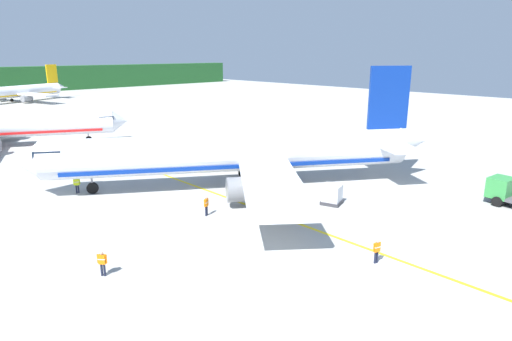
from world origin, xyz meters
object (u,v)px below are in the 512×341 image
Objects in this scene: crew_loader_left at (77,184)px; service_truck_fuel at (512,193)px; airliner_far_taxiway at (13,92)px; cargo_container_near at (332,195)px; airliner_foreground at (238,153)px; crew_loader_right at (102,262)px; cargo_container_mid at (293,196)px; crew_marshaller at (206,204)px; crew_supervisor at (377,249)px.

service_truck_fuel is at bearing -49.00° from crew_loader_left.
cargo_container_near is at bearing -92.09° from airliner_far_taxiway.
airliner_foreground reaches higher than crew_loader_right.
crew_loader_left is 1.00× the size of crew_loader_right.
cargo_container_mid is at bearing 1.20° from crew_loader_right.
cargo_container_near is at bearing -28.87° from crew_marshaller.
crew_loader_left is (-12.36, 16.86, 0.01)m from cargo_container_mid.
crew_marshaller reaches higher than crew_supervisor.
cargo_container_near is 24.40m from crew_loader_left.
airliner_far_taxiway is 105.17m from crew_marshaller.
crew_loader_right is (-17.73, -0.37, 0.02)m from cargo_container_mid.
crew_marshaller reaches higher than crew_loader_right.
airliner_foreground is 22.63× the size of crew_supervisor.
airliner_far_taxiway is 119.13m from crew_supervisor.
cargo_container_mid is (-14.00, 13.46, -0.24)m from service_truck_fuel.
crew_loader_left is (-19.35, -90.75, -1.85)m from airliner_far_taxiway.
airliner_foreground reaches higher than crew_loader_left.
crew_marshaller is at bearing -149.18° from airliner_foreground.
cargo_container_mid reaches higher than crew_supervisor.
airliner_foreground is 25.32m from service_truck_fuel.
crew_supervisor is at bearing -129.03° from cargo_container_near.
service_truck_fuel reaches higher than crew_loader_left.
crew_marshaller is (-20.98, 16.85, -0.19)m from service_truck_fuel.
cargo_container_mid is 1.36× the size of crew_marshaller.
service_truck_fuel is at bearing -7.77° from crew_supervisor.
service_truck_fuel is at bearing -43.88° from cargo_container_mid.
crew_loader_left is (-26.36, 30.32, -0.23)m from service_truck_fuel.
service_truck_fuel is 4.04× the size of crew_supervisor.
crew_loader_left is 29.01m from crew_supervisor.
airliner_far_taxiway is 14.39× the size of cargo_container_mid.
airliner_foreground is at bearing -34.64° from crew_loader_left.
crew_loader_right is (-5.37, -17.23, 0.00)m from crew_loader_left.
crew_loader_left is at bearing 111.77° from crew_marshaller.
crew_loader_left is at bearing 126.25° from cargo_container_mid.
cargo_container_mid is 1.41× the size of crew_loader_right.
airliner_far_taxiway reaches higher than crew_supervisor.
cargo_container_mid is 20.90m from crew_loader_left.
crew_marshaller is (-9.97, 5.50, 0.11)m from cargo_container_near.
airliner_foreground is 8.30m from cargo_container_mid.
airliner_far_taxiway is 20.32× the size of crew_loader_right.
service_truck_fuel reaches higher than crew_loader_right.
airliner_far_taxiway is at bearing 93.31° from service_truck_fuel.
airliner_far_taxiway is at bearing 77.96° from crew_loader_left.
crew_supervisor is (8.16, -27.84, 0.00)m from crew_loader_left.
airliner_far_taxiway is 20.39× the size of crew_loader_left.
airliner_far_taxiway is 109.81m from cargo_container_near.
service_truck_fuel reaches higher than cargo_container_mid.
cargo_container_mid is 1.42× the size of crew_loader_left.
service_truck_fuel is 34.33m from crew_loader_right.
service_truck_fuel reaches higher than crew_marshaller.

